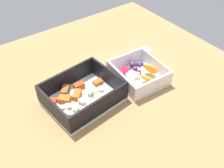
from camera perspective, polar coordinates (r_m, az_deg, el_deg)
table_surface at (r=74.40cm, az=0.47°, el=-0.92°), size 80.00×80.00×2.00cm
pasta_container at (r=68.51cm, az=-6.75°, el=-2.64°), size 20.10×16.77×5.98cm
fruit_bowl at (r=74.84cm, az=5.86°, el=2.01°), size 13.98×15.21×5.48cm
paper_cup_liner at (r=85.51cm, az=7.25°, el=6.97°), size 4.10×4.10×2.11cm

